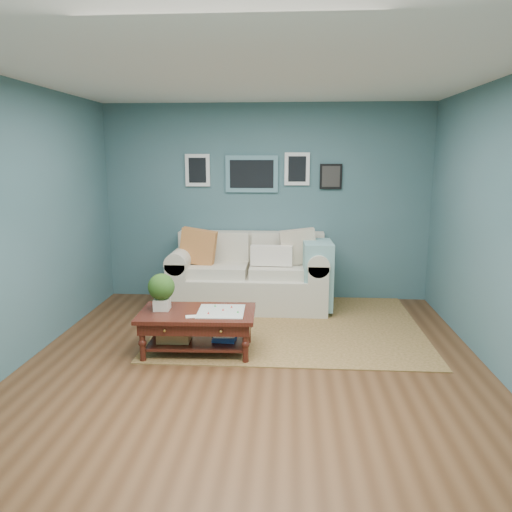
{
  "coord_description": "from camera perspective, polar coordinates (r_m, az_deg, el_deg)",
  "views": [
    {
      "loc": [
        0.33,
        -4.43,
        2.0
      ],
      "look_at": [
        -0.04,
        1.0,
        0.9
      ],
      "focal_mm": 35.0,
      "sensor_mm": 36.0,
      "label": 1
    }
  ],
  "objects": [
    {
      "name": "room_shell",
      "position": [
        4.55,
        -0.33,
        3.32
      ],
      "size": [
        5.0,
        5.02,
        2.7
      ],
      "color": "brown",
      "rests_on": "ground"
    },
    {
      "name": "area_rug",
      "position": [
        6.04,
        3.76,
        -7.9
      ],
      "size": [
        3.07,
        2.46,
        0.01
      ],
      "primitive_type": "cube",
      "color": "brown",
      "rests_on": "ground"
    },
    {
      "name": "loveseat",
      "position": [
        6.66,
        0.03,
        -2.12
      ],
      "size": [
        2.11,
        0.96,
        1.08
      ],
      "color": "beige",
      "rests_on": "ground"
    },
    {
      "name": "coffee_table",
      "position": [
        5.19,
        -7.39,
        -7.06
      ],
      "size": [
        1.19,
        0.72,
        0.82
      ],
      "rotation": [
        0.0,
        0.0,
        0.03
      ],
      "color": "#37170B",
      "rests_on": "ground"
    }
  ]
}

